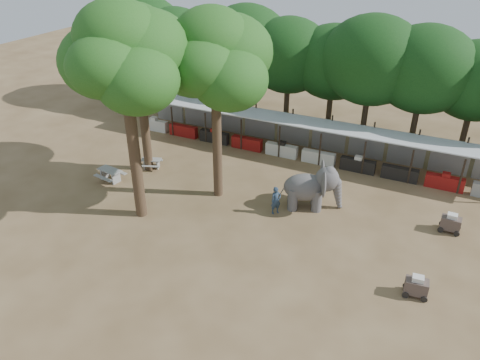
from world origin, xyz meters
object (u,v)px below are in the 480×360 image
at_px(yard_tree_left, 137,49).
at_px(handler, 276,200).
at_px(yard_tree_center, 123,57).
at_px(elephant, 313,187).
at_px(yard_tree_back, 214,58).
at_px(cart_back, 451,223).
at_px(picnic_table_far, 151,162).
at_px(picnic_table_near, 110,173).
at_px(cart_front, 416,286).

distance_m(yard_tree_left, handler, 12.68).
distance_m(yard_tree_center, elephant, 12.83).
bearing_deg(yard_tree_back, cart_back, 7.48).
xyz_separation_m(yard_tree_left, cart_back, (19.63, 0.79, -7.65)).
distance_m(elephant, picnic_table_far, 11.69).
xyz_separation_m(yard_tree_center, picnic_table_near, (-4.15, 2.28, -8.67)).
xyz_separation_m(yard_tree_back, picnic_table_near, (-7.15, -1.72, -8.00)).
relative_size(elephant, handler, 2.16).
relative_size(yard_tree_back, cart_front, 9.54).
height_order(yard_tree_left, yard_tree_center, yard_tree_center).
bearing_deg(elephant, handler, -157.65).
bearing_deg(yard_tree_center, picnic_table_far, 118.94).
relative_size(yard_tree_center, cart_front, 10.11).
height_order(yard_tree_back, picnic_table_far, yard_tree_back).
distance_m(yard_tree_center, cart_back, 19.62).
height_order(yard_tree_left, yard_tree_back, yard_tree_back).
distance_m(elephant, handler, 2.36).
xyz_separation_m(picnic_table_near, picnic_table_far, (1.39, 2.70, -0.10)).
bearing_deg(handler, elephant, -6.19).
relative_size(picnic_table_far, cart_front, 1.42).
xyz_separation_m(elephant, cart_front, (6.71, -5.27, -0.85)).
bearing_deg(cart_front, yard_tree_back, 155.24).
height_order(picnic_table_near, picnic_table_far, picnic_table_near).
bearing_deg(elephant, picnic_table_far, 159.13).
relative_size(yard_tree_center, picnic_table_near, 6.44).
relative_size(yard_tree_back, picnic_table_near, 6.08).
height_order(yard_tree_left, cart_front, yard_tree_left).
relative_size(picnic_table_near, cart_back, 1.60).
bearing_deg(elephant, yard_tree_back, 168.26).
bearing_deg(cart_back, elephant, -172.05).
bearing_deg(picnic_table_far, handler, -29.08).
distance_m(yard_tree_left, picnic_table_far, 7.76).
bearing_deg(handler, yard_tree_center, 155.82).
relative_size(yard_tree_center, handler, 6.99).
height_order(picnic_table_near, cart_back, cart_back).
xyz_separation_m(yard_tree_left, elephant, (11.90, -0.09, -6.81)).
bearing_deg(handler, yard_tree_left, 121.72).
relative_size(elephant, picnic_table_near, 1.99).
bearing_deg(cart_front, elephant, 136.15).
relative_size(handler, picnic_table_far, 1.02).
distance_m(elephant, picnic_table_near, 13.33).
xyz_separation_m(yard_tree_center, yard_tree_back, (3.00, 4.00, -0.67)).
xyz_separation_m(yard_tree_left, picnic_table_near, (-1.15, -2.72, -7.66)).
relative_size(elephant, cart_back, 3.19).
height_order(picnic_table_near, cart_front, cart_front).
distance_m(yard_tree_left, picnic_table_near, 8.21).
bearing_deg(yard_tree_center, cart_back, 19.20).
bearing_deg(handler, picnic_table_far, 121.60).
xyz_separation_m(yard_tree_left, cart_front, (18.61, -5.36, -7.66)).
bearing_deg(yard_tree_left, yard_tree_center, -59.04).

